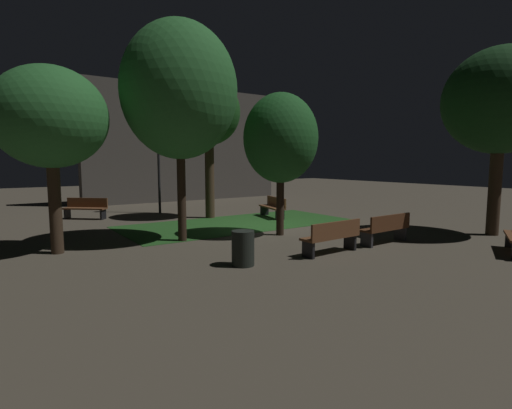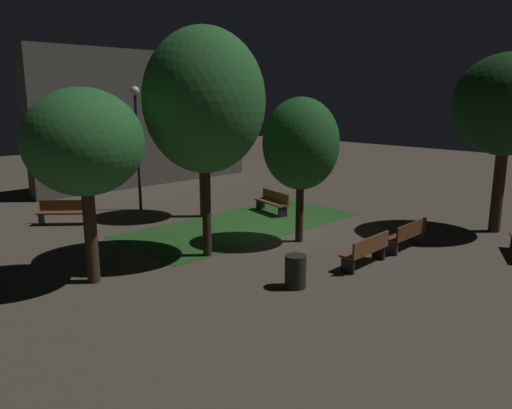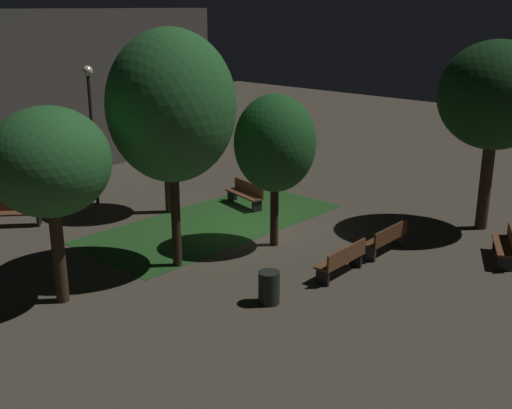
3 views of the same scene
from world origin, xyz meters
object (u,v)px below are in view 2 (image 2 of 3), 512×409
Objects in this scene: bench_front_left at (64,211)px; trash_bin at (295,271)px; tree_near_wall at (507,105)px; tree_right_canopy at (204,101)px; bench_corner at (367,250)px; tree_left_canopy at (301,144)px; tree_lawn_side at (203,102)px; tree_back_left at (84,143)px; lamp_post_plaza_west at (137,128)px; bench_by_lamp at (407,234)px; bench_path_side at (273,201)px.

bench_front_left is 10.14m from trash_bin.
tree_near_wall is 7.33× the size of trash_bin.
bench_corner is at bearing -56.47° from tree_right_canopy.
tree_lawn_side is (-0.05, 4.81, 1.26)m from tree_left_canopy.
trash_bin is (3.39, -3.82, -3.10)m from tree_back_left.
lamp_post_plaza_west is at bearing 79.75° from trash_bin.
bench_by_lamp is 12.12m from bench_front_left.
trash_bin is (1.45, -10.03, -0.07)m from bench_front_left.
tree_left_canopy is 0.92× the size of lamp_post_plaza_west.
tree_near_wall is 1.21× the size of lamp_post_plaza_west.
tree_back_left is at bearing -151.26° from tree_lawn_side.
bench_path_side is 0.32× the size of tree_lawn_side.
bench_front_left is 0.28× the size of tree_near_wall.
bench_corner is 0.28× the size of tree_right_canopy.
tree_lawn_side is at bearing -66.95° from lamp_post_plaza_west.
bench_corner is 6.83m from bench_path_side.
tree_right_canopy reaches higher than bench_corner.
trash_bin is at bearing -100.25° from lamp_post_plaza_west.
lamp_post_plaza_west is (3.28, 0.09, 2.87)m from bench_front_left.
tree_right_canopy is at bearing -127.77° from tree_lawn_side.
trash_bin is (-1.83, -10.12, -2.94)m from lamp_post_plaza_west.
tree_back_left is at bearing 144.79° from bench_corner.
bench_by_lamp is at bearing -4.39° from trash_bin.
tree_back_left reaches higher than bench_corner.
bench_corner is at bearing -35.21° from tree_back_left.
bench_by_lamp is 0.37× the size of tree_back_left.
tree_left_canopy is at bearing 145.48° from tree_near_wall.
lamp_post_plaza_west is (-1.24, 7.60, 0.21)m from tree_left_canopy.
bench_path_side is 4.79m from tree_lawn_side.
trash_bin is at bearing -48.44° from tree_back_left.
bench_by_lamp is 0.97× the size of bench_path_side.
tree_left_canopy reaches higher than bench_corner.
bench_path_side is at bearing 24.43° from tree_right_canopy.
tree_lawn_side reaches higher than tree_back_left.
tree_left_canopy is at bearing -89.38° from tree_lawn_side.
bench_front_left is at bearing 131.89° from tree_near_wall.
tree_back_left is 5.98m from trash_bin.
lamp_post_plaza_west is (-7.02, 11.57, -0.96)m from tree_near_wall.
tree_right_canopy is 1.30× the size of lamp_post_plaza_west.
tree_left_canopy is 5.60× the size of trash_bin.
tree_back_left is 8.18m from lamp_post_plaza_west.
bench_by_lamp is at bearing -0.00° from bench_corner.
tree_right_canopy is 5.34m from trash_bin.
tree_right_canopy reaches higher than trash_bin.
bench_corner is 3.97m from tree_left_canopy.
bench_by_lamp is 0.39× the size of tree_left_canopy.
bench_front_left is (-6.23, 10.40, 0.00)m from bench_by_lamp.
bench_path_side is 4.84m from tree_left_canopy.
trash_bin is (-8.85, 1.45, -3.91)m from tree_near_wall.
lamp_post_plaza_west is at bearing 74.74° from tree_right_canopy.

